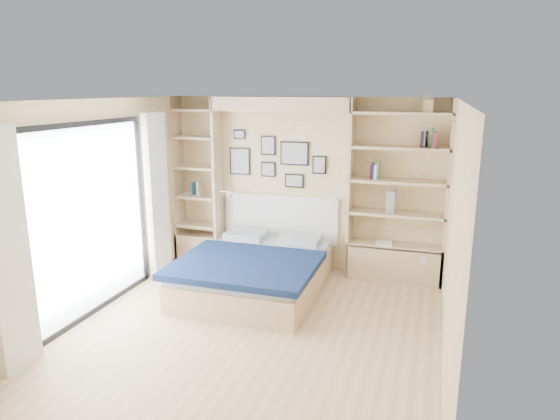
% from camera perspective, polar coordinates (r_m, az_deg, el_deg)
% --- Properties ---
extents(ground, '(4.50, 4.50, 0.00)m').
position_cam_1_polar(ground, '(5.66, -3.29, -13.79)').
color(ground, tan).
rests_on(ground, ground).
extents(room_shell, '(4.50, 4.50, 4.50)m').
position_cam_1_polar(room_shell, '(6.76, -1.92, 0.59)').
color(room_shell, beige).
rests_on(room_shell, ground).
extents(bed, '(1.75, 2.20, 1.07)m').
position_cam_1_polar(bed, '(6.62, -2.79, -6.93)').
color(bed, tan).
rests_on(bed, ground).
extents(photo_gallery, '(1.48, 0.02, 0.82)m').
position_cam_1_polar(photo_gallery, '(7.34, -0.62, 5.83)').
color(photo_gallery, black).
rests_on(photo_gallery, ground).
extents(reading_lamps, '(1.92, 0.12, 0.15)m').
position_cam_1_polar(reading_lamps, '(7.17, -0.01, 1.56)').
color(reading_lamps, silver).
rests_on(reading_lamps, ground).
extents(shelf_decor, '(3.52, 0.23, 2.03)m').
position_cam_1_polar(shelf_decor, '(6.84, 12.24, 5.91)').
color(shelf_decor, maroon).
rests_on(shelf_decor, ground).
extents(deck_chair, '(0.47, 0.74, 0.73)m').
position_cam_1_polar(deck_chair, '(6.85, -27.77, -7.27)').
color(deck_chair, tan).
rests_on(deck_chair, ground).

